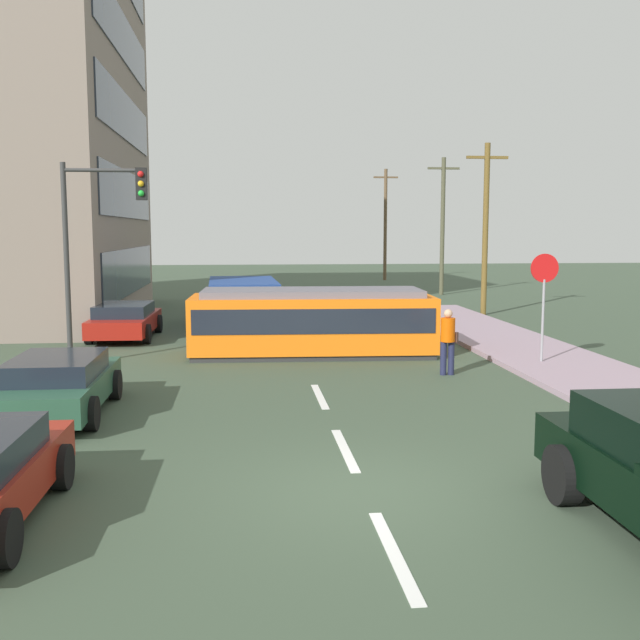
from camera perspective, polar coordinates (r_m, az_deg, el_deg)
The scene contains 17 objects.
ground_plane at distance 20.19m, azimuth -1.22°, elevation -3.42°, with size 120.00×120.00×0.00m, color #3C4C39.
sidewalk_curb_right at distance 18.27m, azimuth 21.78°, elevation -4.79°, with size 3.20×36.00×0.14m, color #9D8494.
lane_stripe_0 at distance 8.75m, azimuth 5.74°, elevation -17.52°, with size 0.16×2.40×0.01m, color silver.
lane_stripe_1 at distance 12.45m, azimuth 1.93°, elevation -9.97°, with size 0.16×2.40×0.01m, color silver.
lane_stripe_2 at distance 16.29m, azimuth -0.03°, elevation -5.91°, with size 0.16×2.40×0.01m, color silver.
lane_stripe_3 at distance 27.60m, azimuth -2.54°, elevation -0.62°, with size 0.16×2.40×0.01m, color silver.
lane_stripe_4 at distance 33.55m, azimuth -3.17°, elevation 0.72°, with size 0.16×2.40×0.01m, color silver.
streetcar_tram at distance 21.57m, azimuth -0.60°, elevation -0.07°, with size 7.14×2.83×1.93m.
city_bus at distance 28.25m, azimuth -5.98°, elevation 1.57°, with size 2.68×5.29×1.76m.
pedestrian_crossing at distance 18.81m, azimuth 9.86°, elevation -1.37°, with size 0.49×0.36×1.67m.
parked_sedan_mid at distance 15.42m, azimuth -19.56°, elevation -4.70°, with size 1.95×4.26×1.19m.
parked_sedan_far at distance 25.76m, azimuth -14.83°, elevation 0.00°, with size 2.14×4.49×1.19m.
stop_sign at distance 20.43m, azimuth 16.93°, elevation 2.61°, with size 0.76×0.07×2.88m.
traffic_light_mast at distance 20.52m, azimuth -16.87°, elevation 6.89°, with size 2.21×0.33×5.40m.
utility_pole_mid at distance 32.46m, azimuth 12.67°, elevation 7.11°, with size 1.80×0.24×7.29m.
utility_pole_far at distance 42.33m, azimuth 9.45°, elevation 7.36°, with size 1.80×0.24×7.67m.
utility_pole_distant at distance 54.74m, azimuth 5.07°, elevation 7.52°, with size 1.80×0.24×8.09m.
Camera 1 is at (-1.67, -9.79, 3.62)m, focal length 41.41 mm.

